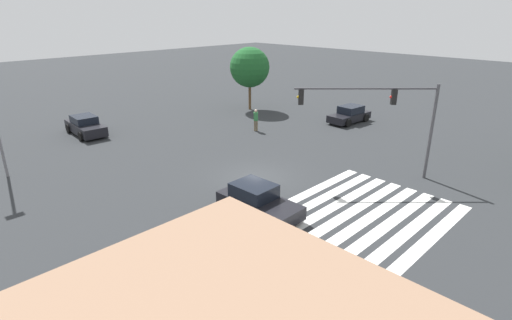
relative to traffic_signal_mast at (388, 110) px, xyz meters
name	(u,v)px	position (x,y,z in m)	size (l,w,h in m)	color
ground_plane	(256,178)	(-5.22, 5.22, -4.13)	(147.80, 147.80, 0.00)	#2B2D30
crosswalk_markings	(356,217)	(-5.22, -1.64, -4.12)	(10.01, 7.25, 0.01)	silver
traffic_signal_mast	(388,110)	(0.00, 0.00, 0.00)	(5.74, 5.74, 5.58)	#47474C
car_1	(126,279)	(-15.85, 0.87, -3.34)	(4.75, 2.30, 1.65)	silver
car_2	(258,201)	(-8.32, 2.00, -3.43)	(2.15, 4.37, 1.51)	black
car_3	(85,126)	(-8.60, 21.11, -3.42)	(2.27, 4.67, 1.51)	black
car_4	(350,115)	(9.51, 8.22, -3.45)	(4.33, 2.19, 1.47)	black
pedestrian	(256,119)	(1.71, 12.17, -3.10)	(0.41, 0.41, 1.81)	brown
tree_corner_b	(250,67)	(6.71, 18.01, 0.02)	(3.86, 3.86, 6.09)	brown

